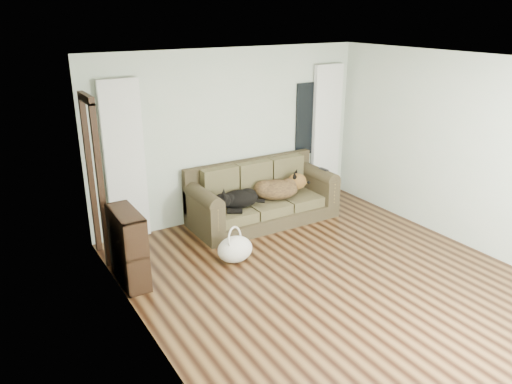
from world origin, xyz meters
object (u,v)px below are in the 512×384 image
dog_shepherd (278,189)px  tote_bag (235,250)px  bookshelf (128,244)px  dog_black_lab (237,199)px  sofa (263,194)px

dog_shepherd → tote_bag: 1.60m
tote_bag → bookshelf: 1.39m
bookshelf → dog_black_lab: bearing=17.9°
sofa → bookshelf: bookshelf is taller
tote_bag → dog_shepherd: bearing=35.7°
sofa → bookshelf: size_ratio=2.46×
tote_bag → dog_black_lab: bearing=59.0°
dog_shepherd → sofa: bearing=19.8°
dog_black_lab → bookshelf: 1.98m
dog_black_lab → bookshelf: bookshelf is taller
dog_shepherd → dog_black_lab: bearing=28.1°
dog_black_lab → tote_bag: (-0.53, -0.88, -0.32)m
dog_black_lab → bookshelf: bearing=-152.6°
dog_black_lab → bookshelf: (-1.86, -0.68, 0.02)m
dog_black_lab → tote_bag: size_ratio=1.27×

